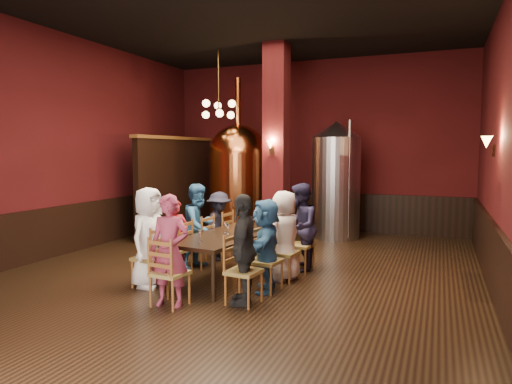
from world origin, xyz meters
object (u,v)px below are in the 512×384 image
at_px(copper_kettle, 238,177).
at_px(rose_vase, 261,213).
at_px(person_0, 149,237).
at_px(person_1, 176,238).
at_px(dining_table, 229,237).
at_px(person_2, 199,226).
at_px(steel_vessel, 336,180).

xyz_separation_m(copper_kettle, rose_vase, (1.75, -2.90, -0.45)).
relative_size(person_0, copper_kettle, 0.40).
bearing_deg(person_1, rose_vase, -14.51).
height_order(person_0, copper_kettle, copper_kettle).
xyz_separation_m(person_0, copper_kettle, (-0.62, 4.77, 0.66)).
height_order(dining_table, person_1, person_1).
distance_m(person_2, steel_vessel, 4.16).
distance_m(person_2, rose_vase, 1.15).
xyz_separation_m(dining_table, person_1, (-0.88, -0.24, -0.04)).
bearing_deg(person_0, copper_kettle, 8.14).
bearing_deg(copper_kettle, person_2, -77.49).
bearing_deg(rose_vase, steel_vessel, 77.68).
bearing_deg(person_1, dining_table, -48.40).
distance_m(person_2, copper_kettle, 3.60).
distance_m(person_0, steel_vessel, 5.43).
bearing_deg(person_1, steel_vessel, 4.95).
relative_size(steel_vessel, rose_vase, 8.02).
relative_size(dining_table, rose_vase, 7.10).
xyz_separation_m(person_1, rose_vase, (1.06, 1.21, 0.33)).
height_order(person_1, copper_kettle, copper_kettle).
height_order(copper_kettle, rose_vase, copper_kettle).
bearing_deg(rose_vase, person_0, -121.08).
height_order(person_0, rose_vase, person_0).
height_order(copper_kettle, steel_vessel, copper_kettle).
relative_size(person_0, person_1, 1.19).
bearing_deg(person_1, person_2, 20.38).
distance_m(person_1, steel_vessel, 4.81).
height_order(person_0, person_1, person_0).
height_order(dining_table, copper_kettle, copper_kettle).
bearing_deg(copper_kettle, steel_vessel, 7.10).
bearing_deg(dining_table, copper_kettle, 118.41).
bearing_deg(copper_kettle, person_0, -82.60).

